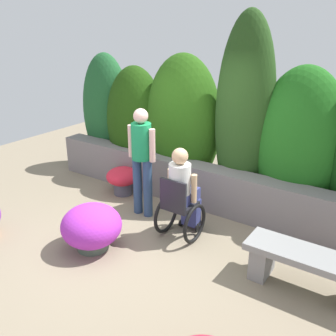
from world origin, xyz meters
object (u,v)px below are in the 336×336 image
object	(u,v)px
stone_bench	(307,267)
flower_pot_terracotta_by_wall	(123,178)
person_standing_companion	(142,156)
person_in_wheelchair	(182,196)
flower_pot_purple_near	(92,227)

from	to	relation	value
stone_bench	flower_pot_terracotta_by_wall	size ratio (longest dim) A/B	2.43
stone_bench	person_standing_companion	xyz separation A→B (m)	(-2.63, 0.40, 0.67)
person_in_wheelchair	stone_bench	bearing A→B (deg)	-16.32
person_in_wheelchair	flower_pot_terracotta_by_wall	distance (m)	1.74
person_in_wheelchair	flower_pot_purple_near	world-z (taller)	person_in_wheelchair
stone_bench	flower_pot_terracotta_by_wall	xyz separation A→B (m)	(-3.39, 0.78, -0.02)
person_in_wheelchair	flower_pot_terracotta_by_wall	world-z (taller)	person_in_wheelchair
flower_pot_purple_near	flower_pot_terracotta_by_wall	size ratio (longest dim) A/B	1.42
person_in_wheelchair	person_standing_companion	xyz separation A→B (m)	(-0.85, 0.20, 0.36)
stone_bench	person_standing_companion	world-z (taller)	person_standing_companion
stone_bench	person_in_wheelchair	bearing A→B (deg)	173.93
flower_pot_terracotta_by_wall	person_in_wheelchair	bearing A→B (deg)	-20.19
person_standing_companion	flower_pot_terracotta_by_wall	world-z (taller)	person_standing_companion
stone_bench	flower_pot_terracotta_by_wall	distance (m)	3.48
person_standing_companion	flower_pot_purple_near	distance (m)	1.33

